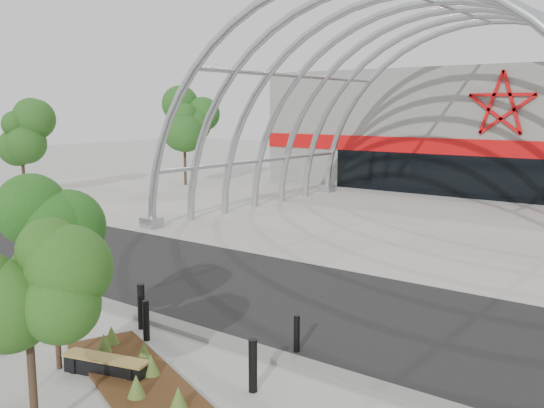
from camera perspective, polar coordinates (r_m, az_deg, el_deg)
name	(u,v)px	position (r m, az deg, el deg)	size (l,w,h in m)	color
ground	(177,324)	(16.00, -8.90, -11.05)	(140.00, 140.00, 0.00)	#9B9B96
road	(262,291)	(18.45, -0.95, -8.17)	(140.00, 7.00, 0.02)	black
forecourt	(424,228)	(28.56, 14.16, -2.23)	(60.00, 17.00, 0.04)	#AAA599
kerb	(170,324)	(15.82, -9.57, -11.08)	(60.00, 0.50, 0.12)	slate
arena_building	(535,130)	(45.14, 23.49, 6.43)	(34.00, 15.24, 8.00)	slate
vault_canopy	(424,228)	(28.56, 14.16, -2.23)	(20.80, 15.80, 20.36)	#9FA4A9
planting_bed	(136,373)	(13.10, -12.68, -15.26)	(5.23, 3.23, 0.53)	#39220E
street_tree_0	(52,246)	(13.25, -19.97, -3.76)	(1.62, 1.62, 3.69)	#331B15
street_tree_1	(25,267)	(10.64, -22.24, -5.53)	(1.72, 1.72, 4.06)	black
bench_1	(106,366)	(13.37, -15.36, -14.53)	(1.95, 0.93, 0.40)	black
bollard_0	(35,293)	(18.05, -21.39, -7.77)	(0.14, 0.14, 0.88)	black
bollard_1	(141,306)	(15.64, -12.21, -9.41)	(0.18, 0.18, 1.15)	black
bollard_2	(146,320)	(14.89, -11.77, -10.68)	(0.16, 0.16, 0.98)	black
bollard_3	(297,334)	(13.95, 2.34, -12.12)	(0.14, 0.14, 0.87)	black
bollard_4	(253,366)	(12.13, -1.81, -14.96)	(0.17, 0.17, 1.07)	black
bg_tree_0	(184,120)	(43.32, -8.28, 7.86)	(3.00, 3.00, 6.45)	black
bg_tree_2	(21,134)	(40.45, -22.56, 6.08)	(2.55, 2.55, 5.38)	black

